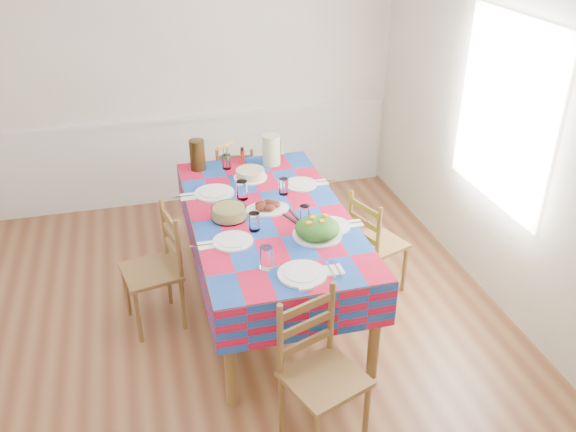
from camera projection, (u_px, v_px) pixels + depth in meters
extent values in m
cube|color=brown|center=(220.00, 352.00, 4.44)|extent=(4.50, 5.00, 0.04)
cube|color=beige|center=(171.00, 74.00, 5.91)|extent=(4.50, 0.04, 2.70)
cube|color=beige|center=(529.00, 147.00, 4.28)|extent=(0.04, 5.00, 2.70)
cube|color=white|center=(176.00, 119.00, 6.08)|extent=(4.41, 0.06, 0.04)
cube|color=white|center=(179.00, 160.00, 6.31)|extent=(4.41, 0.03, 0.90)
plane|color=white|center=(504.00, 113.00, 4.45)|extent=(0.00, 1.40, 1.40)
cylinder|color=brown|center=(230.00, 357.00, 3.79)|extent=(0.08, 0.08, 0.78)
cylinder|color=brown|center=(375.00, 331.00, 4.01)|extent=(0.08, 0.08, 0.78)
cylinder|color=brown|center=(192.00, 212.00, 5.45)|extent=(0.08, 0.08, 0.78)
cylinder|color=brown|center=(296.00, 199.00, 5.66)|extent=(0.08, 0.08, 0.78)
cube|color=brown|center=(269.00, 216.00, 4.53)|extent=(1.10, 2.09, 0.04)
cube|color=#B00F2E|center=(269.00, 213.00, 4.52)|extent=(1.14, 2.13, 0.01)
cube|color=#B00F2E|center=(193.00, 243.00, 4.47)|extent=(0.01, 2.13, 0.33)
cube|color=#B00F2E|center=(341.00, 223.00, 4.73)|extent=(0.01, 2.13, 0.33)
cube|color=#B00F2E|center=(309.00, 319.00, 3.70)|extent=(1.14, 0.01, 0.33)
cube|color=#B00F2E|center=(242.00, 175.00, 5.50)|extent=(1.14, 0.01, 0.33)
cylinder|color=white|center=(302.00, 274.00, 3.80)|extent=(0.31, 0.31, 0.02)
cylinder|color=white|center=(302.00, 273.00, 3.79)|extent=(0.22, 0.22, 0.01)
cylinder|color=white|center=(266.00, 258.00, 3.84)|extent=(0.09, 0.09, 0.15)
cube|color=white|center=(334.00, 270.00, 3.85)|extent=(0.12, 0.12, 0.01)
cube|color=silver|center=(330.00, 270.00, 3.84)|extent=(0.01, 0.20, 0.00)
cube|color=silver|center=(337.00, 269.00, 3.85)|extent=(0.01, 0.23, 0.00)
cylinder|color=white|center=(233.00, 241.00, 4.14)|extent=(0.28, 0.28, 0.01)
cylinder|color=white|center=(233.00, 240.00, 4.14)|extent=(0.20, 0.20, 0.01)
cylinder|color=white|center=(254.00, 222.00, 4.26)|extent=(0.08, 0.08, 0.13)
cube|color=white|center=(206.00, 246.00, 4.11)|extent=(0.10, 0.10, 0.01)
cube|color=silver|center=(203.00, 245.00, 4.10)|extent=(0.18, 0.01, 0.00)
cube|color=silver|center=(209.00, 244.00, 4.11)|extent=(0.21, 0.01, 0.00)
cylinder|color=white|center=(214.00, 193.00, 4.78)|extent=(0.31, 0.31, 0.02)
cylinder|color=white|center=(214.00, 192.00, 4.78)|extent=(0.22, 0.22, 0.01)
cylinder|color=white|center=(242.00, 190.00, 4.68)|extent=(0.09, 0.09, 0.15)
cube|color=white|center=(188.00, 197.00, 4.74)|extent=(0.12, 0.12, 0.01)
cube|color=silver|center=(185.00, 196.00, 4.73)|extent=(0.20, 0.01, 0.00)
cube|color=silver|center=(191.00, 196.00, 4.74)|extent=(0.23, 0.01, 0.00)
cylinder|color=white|center=(332.00, 226.00, 4.33)|extent=(0.27, 0.27, 0.01)
cylinder|color=white|center=(332.00, 225.00, 4.33)|extent=(0.19, 0.19, 0.01)
cylinder|color=white|center=(305.00, 214.00, 4.37)|extent=(0.08, 0.08, 0.13)
cube|color=white|center=(355.00, 223.00, 4.37)|extent=(0.10, 0.10, 0.01)
cube|color=silver|center=(353.00, 223.00, 4.37)|extent=(0.17, 0.01, 0.00)
cube|color=silver|center=(358.00, 222.00, 4.37)|extent=(0.20, 0.01, 0.00)
cylinder|color=white|center=(300.00, 184.00, 4.93)|extent=(0.27, 0.27, 0.01)
cylinder|color=white|center=(300.00, 183.00, 4.92)|extent=(0.19, 0.19, 0.01)
cylinder|color=white|center=(284.00, 186.00, 4.76)|extent=(0.08, 0.08, 0.13)
cube|color=white|center=(321.00, 182.00, 4.97)|extent=(0.10, 0.10, 0.01)
cube|color=silver|center=(319.00, 182.00, 4.96)|extent=(0.17, 0.01, 0.00)
cube|color=silver|center=(324.00, 181.00, 4.97)|extent=(0.20, 0.01, 0.00)
ellipsoid|color=white|center=(267.00, 209.00, 4.55)|extent=(0.33, 0.24, 0.02)
ellipsoid|color=black|center=(275.00, 204.00, 4.55)|extent=(0.09, 0.07, 0.05)
ellipsoid|color=black|center=(269.00, 203.00, 4.57)|extent=(0.09, 0.07, 0.05)
ellipsoid|color=black|center=(261.00, 204.00, 4.55)|extent=(0.09, 0.07, 0.05)
ellipsoid|color=black|center=(261.00, 207.00, 4.51)|extent=(0.09, 0.07, 0.05)
ellipsoid|color=black|center=(269.00, 208.00, 4.50)|extent=(0.09, 0.07, 0.05)
cylinder|color=white|center=(317.00, 235.00, 4.22)|extent=(0.35, 0.35, 0.02)
ellipsoid|color=#144711|center=(317.00, 228.00, 4.19)|extent=(0.31, 0.31, 0.14)
cube|color=orange|center=(309.00, 223.00, 4.12)|extent=(0.04, 0.03, 0.01)
cube|color=orange|center=(313.00, 217.00, 4.19)|extent=(0.05, 0.05, 0.01)
cube|color=orange|center=(322.00, 221.00, 4.14)|extent=(0.04, 0.04, 0.01)
cube|color=orange|center=(326.00, 216.00, 4.21)|extent=(0.05, 0.05, 0.01)
cylinder|color=white|center=(229.00, 213.00, 4.42)|extent=(0.26, 0.26, 0.09)
cylinder|color=#E3CF78|center=(229.00, 213.00, 4.42)|extent=(0.24, 0.24, 0.08)
cylinder|color=white|center=(250.00, 177.00, 5.04)|extent=(0.28, 0.28, 0.01)
cylinder|color=tan|center=(250.00, 173.00, 5.02)|extent=(0.23, 0.23, 0.06)
cube|color=black|center=(289.00, 218.00, 4.44)|extent=(0.12, 0.29, 0.01)
cube|color=black|center=(295.00, 216.00, 4.47)|extent=(0.06, 0.30, 0.01)
cylinder|color=white|center=(226.00, 162.00, 5.18)|extent=(0.07, 0.07, 0.13)
cylinder|color=#236A23|center=(224.00, 157.00, 5.16)|extent=(0.01, 0.01, 0.18)
ellipsoid|color=orange|center=(219.00, 148.00, 5.10)|extent=(0.06, 0.06, 0.02)
cylinder|color=#236A23|center=(228.00, 156.00, 5.17)|extent=(0.01, 0.01, 0.18)
ellipsoid|color=orange|center=(230.00, 144.00, 5.14)|extent=(0.06, 0.06, 0.02)
cylinder|color=#236A23|center=(226.00, 157.00, 5.15)|extent=(0.01, 0.01, 0.18)
ellipsoid|color=orange|center=(226.00, 145.00, 5.07)|extent=(0.06, 0.06, 0.02)
cylinder|color=red|center=(242.00, 156.00, 5.27)|extent=(0.04, 0.04, 0.15)
cylinder|color=#ACCB8F|center=(271.00, 150.00, 5.23)|extent=(0.15, 0.15, 0.26)
cylinder|color=black|center=(197.00, 155.00, 5.14)|extent=(0.13, 0.13, 0.26)
cube|color=white|center=(306.00, 289.00, 3.66)|extent=(0.09, 0.03, 0.02)
cylinder|color=brown|center=(366.00, 414.00, 3.59)|extent=(0.04, 0.04, 0.46)
cylinder|color=brown|center=(282.00, 405.00, 3.66)|extent=(0.04, 0.04, 0.46)
cylinder|color=brown|center=(330.00, 380.00, 3.84)|extent=(0.04, 0.04, 0.46)
cube|color=brown|center=(325.00, 379.00, 3.51)|extent=(0.54, 0.53, 0.03)
cylinder|color=brown|center=(280.00, 341.00, 3.43)|extent=(0.04, 0.04, 0.51)
cylinder|color=brown|center=(331.00, 318.00, 3.62)|extent=(0.04, 0.04, 0.51)
cube|color=brown|center=(306.00, 343.00, 3.57)|extent=(0.35, 0.15, 0.05)
cube|color=brown|center=(306.00, 325.00, 3.51)|extent=(0.35, 0.15, 0.05)
cube|color=brown|center=(307.00, 307.00, 3.44)|extent=(0.35, 0.15, 0.05)
cylinder|color=brown|center=(254.00, 196.00, 6.14)|extent=(0.03, 0.03, 0.40)
cylinder|color=brown|center=(222.00, 197.00, 6.13)|extent=(0.03, 0.03, 0.40)
cylinder|color=brown|center=(254.00, 210.00, 5.88)|extent=(0.03, 0.03, 0.40)
cylinder|color=brown|center=(221.00, 211.00, 5.86)|extent=(0.03, 0.03, 0.40)
cube|color=brown|center=(237.00, 184.00, 5.90)|extent=(0.44, 0.42, 0.03)
cylinder|color=brown|center=(253.00, 171.00, 5.67)|extent=(0.03, 0.03, 0.44)
cylinder|color=brown|center=(218.00, 172.00, 5.65)|extent=(0.03, 0.03, 0.44)
cube|color=brown|center=(236.00, 180.00, 5.70)|extent=(0.32, 0.08, 0.04)
cube|color=brown|center=(235.00, 169.00, 5.65)|extent=(0.32, 0.08, 0.04)
cube|color=brown|center=(235.00, 158.00, 5.59)|extent=(0.32, 0.08, 0.04)
cylinder|color=brown|center=(126.00, 291.00, 4.68)|extent=(0.04, 0.04, 0.45)
cylinder|color=brown|center=(138.00, 317.00, 4.40)|extent=(0.04, 0.04, 0.45)
cylinder|color=brown|center=(169.00, 280.00, 4.82)|extent=(0.04, 0.04, 0.45)
cylinder|color=brown|center=(183.00, 304.00, 4.54)|extent=(0.04, 0.04, 0.45)
cube|color=brown|center=(151.00, 272.00, 4.49)|extent=(0.48, 0.49, 0.03)
cylinder|color=brown|center=(164.00, 228.00, 4.59)|extent=(0.04, 0.04, 0.50)
cylinder|color=brown|center=(179.00, 250.00, 4.31)|extent=(0.04, 0.04, 0.50)
cube|color=brown|center=(173.00, 250.00, 4.50)|extent=(0.09, 0.35, 0.05)
cube|color=brown|center=(171.00, 235.00, 4.44)|extent=(0.09, 0.35, 0.05)
cube|color=brown|center=(169.00, 220.00, 4.38)|extent=(0.09, 0.35, 0.05)
cylinder|color=brown|center=(404.00, 269.00, 4.98)|extent=(0.03, 0.03, 0.42)
cylinder|color=brown|center=(377.00, 251.00, 5.22)|extent=(0.03, 0.03, 0.42)
cylinder|color=brown|center=(375.00, 282.00, 4.82)|extent=(0.03, 0.03, 0.42)
cylinder|color=brown|center=(348.00, 262.00, 5.06)|extent=(0.03, 0.03, 0.42)
cube|color=brown|center=(378.00, 243.00, 4.91)|extent=(0.48, 0.49, 0.03)
cylinder|color=brown|center=(378.00, 234.00, 4.60)|extent=(0.03, 0.03, 0.46)
cylinder|color=brown|center=(350.00, 216.00, 4.84)|extent=(0.03, 0.03, 0.46)
cube|color=brown|center=(363.00, 235.00, 4.77)|extent=(0.13, 0.32, 0.05)
cube|color=brown|center=(364.00, 222.00, 4.71)|extent=(0.13, 0.32, 0.05)
cube|color=brown|center=(365.00, 208.00, 4.65)|extent=(0.13, 0.32, 0.05)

